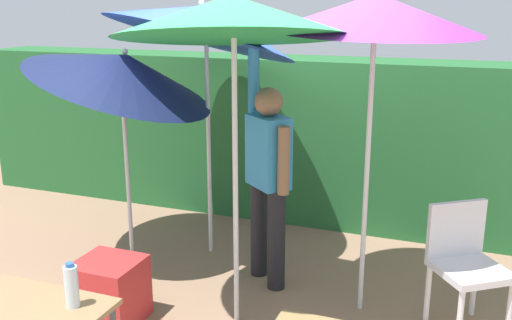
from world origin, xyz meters
TOP-DOWN VIEW (x-y plane):
  - ground_plane at (0.00, 0.00)m, footprint 24.00×24.00m
  - hedge_row at (0.00, 2.16)m, footprint 8.00×0.70m
  - umbrella_rainbow at (0.80, 0.40)m, footprint 1.41×1.41m
  - umbrella_orange at (-1.29, 0.59)m, footprint 1.60×1.59m
  - umbrella_yellow at (-0.01, -0.10)m, footprint 1.54×1.54m
  - umbrella_navy at (-0.73, 0.97)m, footprint 1.73×1.67m
  - person_vendor at (-0.00, 0.57)m, footprint 0.48×0.42m
  - chair_plastic at (1.50, 0.40)m, footprint 0.62×0.62m
  - cooler_box at (-0.84, -0.42)m, footprint 0.44×0.42m
  - bottle_water at (-0.35, -1.39)m, footprint 0.07×0.07m

SIDE VIEW (x-z plane):
  - ground_plane at x=0.00m, z-range 0.00..0.00m
  - cooler_box at x=-0.84m, z-range 0.00..0.46m
  - chair_plastic at x=1.50m, z-range 0.07..0.96m
  - bottle_water at x=-0.35m, z-range 0.72..0.96m
  - hedge_row at x=0.00m, z-range 0.00..1.68m
  - person_vendor at x=0.00m, z-range -0.01..1.87m
  - umbrella_orange at x=-1.29m, z-range 0.64..2.71m
  - umbrella_navy at x=-0.73m, z-range 0.80..3.31m
  - umbrella_yellow at x=-0.01m, z-range 0.93..3.33m
  - umbrella_rainbow at x=0.80m, z-range 0.99..3.30m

